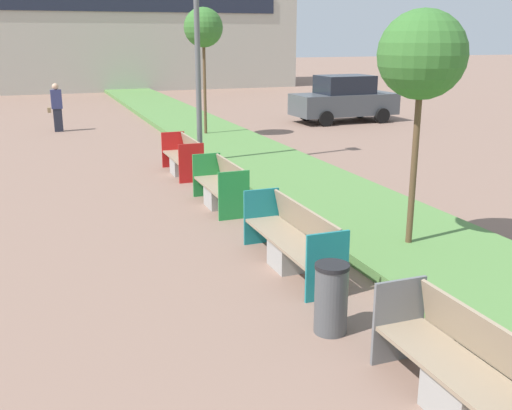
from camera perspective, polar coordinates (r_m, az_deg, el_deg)
planter_grass_strip at (r=13.37m, az=5.67°, el=1.44°), size 2.80×120.00×0.18m
building_backdrop at (r=42.65m, az=-12.26°, el=17.51°), size 21.40×7.77×9.77m
bench_grey_frame at (r=6.01m, az=19.46°, el=-15.42°), size 0.65×2.17×0.94m
bench_teal_frame at (r=9.04m, az=3.52°, el=-3.71°), size 0.65×2.46×0.94m
bench_green_frame at (r=12.27m, az=-3.34°, el=1.49°), size 0.65×1.91×0.94m
bench_red_frame at (r=15.28m, az=-6.93°, el=4.28°), size 0.65×1.95×0.94m
litter_bin at (r=7.15m, az=7.16°, el=-8.81°), size 0.41×0.41×0.86m
street_lamp_post at (r=15.76m, az=-5.68°, el=17.72°), size 0.24×0.44×7.11m
sapling_tree_near at (r=9.48m, az=15.54°, el=13.52°), size 1.34×1.34×3.79m
sapling_tree_far at (r=20.39m, az=-5.04°, el=16.42°), size 1.28×1.28×4.29m
pedestrian_walking at (r=23.17m, az=-18.44°, el=8.83°), size 0.53×0.24×1.74m
parked_car_distant at (r=24.82m, az=8.39°, el=9.94°), size 4.23×2.00×1.86m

